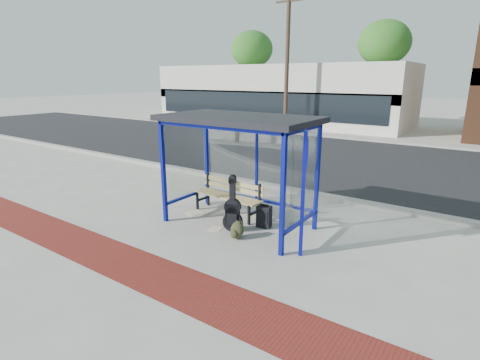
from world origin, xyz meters
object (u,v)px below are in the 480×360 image
Objects in this scene: guitar_bag at (233,212)px; bench at (229,194)px; backpack at (237,231)px; suitcase at (264,217)px.

bench is at bearing 109.80° from guitar_bag.
guitar_bag is (0.70, -0.81, -0.06)m from bench.
backpack is (1.00, -1.08, -0.32)m from bench.
suitcase is 0.84m from backpack.
guitar_bag is 0.48m from backpack.
guitar_bag reaches higher than suitcase.
suitcase is at bearing 81.58° from backpack.
bench is 1.50m from backpack.
guitar_bag is 3.24× the size of backpack.
guitar_bag is 2.18× the size of suitcase.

